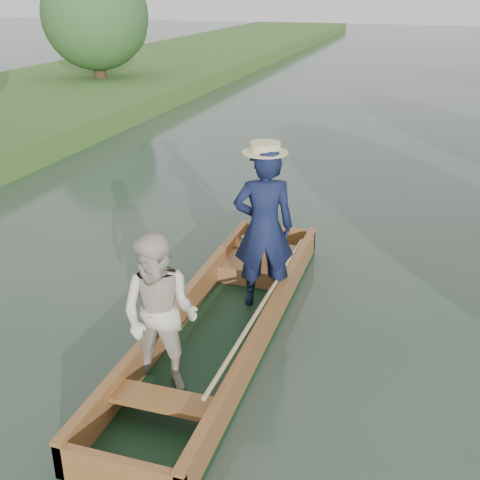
% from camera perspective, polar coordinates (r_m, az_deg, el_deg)
% --- Properties ---
extents(ground, '(120.00, 120.00, 0.00)m').
position_cam_1_polar(ground, '(6.92, -1.52, -9.12)').
color(ground, '#283D30').
rests_on(ground, ground).
extents(trees_far, '(22.95, 15.79, 4.54)m').
position_cam_1_polar(trees_far, '(14.18, 6.84, 18.32)').
color(trees_far, '#47331E').
rests_on(trees_far, ground).
extents(punt, '(1.27, 5.00, 2.07)m').
position_cam_1_polar(punt, '(6.60, -1.61, -4.42)').
color(punt, black).
rests_on(punt, ground).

